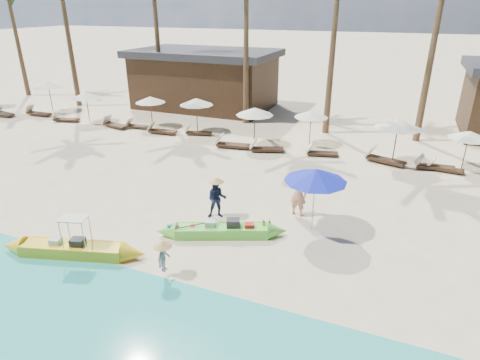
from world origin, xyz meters
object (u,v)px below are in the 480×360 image
at_px(green_canoe, 222,230).
at_px(tourist, 298,194).
at_px(yellow_canoe, 73,249).
at_px(blue_umbrella, 316,175).

height_order(green_canoe, tourist, tourist).
bearing_deg(yellow_canoe, tourist, 25.75).
height_order(green_canoe, blue_umbrella, blue_umbrella).
bearing_deg(tourist, blue_umbrella, 138.70).
bearing_deg(blue_umbrella, green_canoe, -149.76).
distance_m(yellow_canoe, blue_umbrella, 8.30).
xyz_separation_m(yellow_canoe, blue_umbrella, (6.73, 4.48, 1.88)).
relative_size(tourist, blue_umbrella, 0.76).
height_order(tourist, blue_umbrella, blue_umbrella).
height_order(green_canoe, yellow_canoe, yellow_canoe).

